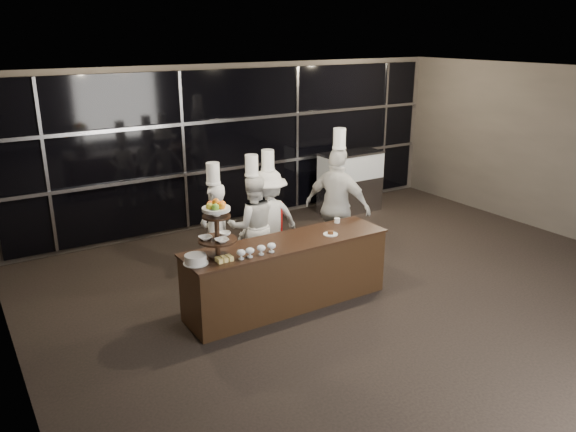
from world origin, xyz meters
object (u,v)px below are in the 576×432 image
layer_cake (196,259)px  display_case (350,179)px  chef_c (268,219)px  buffet_counter (287,273)px  chef_a (215,231)px  chef_b (253,225)px  chef_d (337,206)px  display_stand (217,224)px

layer_cake → display_case: 5.44m
chef_c → buffet_counter: bearing=-109.1°
layer_cake → chef_a: chef_a is taller
chef_b → chef_d: (1.33, -0.33, 0.15)m
layer_cake → chef_c: size_ratio=0.16×
buffet_counter → display_case: display_case is taller
buffet_counter → chef_c: (0.42, 1.21, 0.34)m
chef_c → display_case: bearing=29.5°
layer_cake → chef_d: chef_d is taller
chef_a → chef_b: size_ratio=0.97×
chef_d → display_stand: bearing=-161.7°
chef_b → chef_c: (0.32, 0.08, 0.01)m
layer_cake → chef_c: (1.74, 1.26, -0.17)m
layer_cake → chef_b: size_ratio=0.16×
chef_c → chef_d: bearing=-22.0°
chef_a → display_stand: bearing=-113.5°
chef_a → buffet_counter: bearing=-68.4°
chef_c → chef_a: bearing=-179.5°
display_case → chef_c: size_ratio=0.69×
chef_a → chef_d: bearing=-11.8°
chef_c → layer_cake: bearing=-144.0°
buffet_counter → chef_a: chef_a is taller
display_stand → chef_c: chef_c is taller
display_stand → display_case: bearing=33.5°
layer_cake → display_stand: bearing=9.0°
display_case → buffet_counter: bearing=-139.2°
display_case → chef_a: size_ratio=0.72×
layer_cake → chef_b: 1.85m
chef_a → chef_b: chef_b is taller
display_stand → chef_a: size_ratio=0.41×
display_stand → layer_cake: display_stand is taller
layer_cake → display_case: size_ratio=0.23×
display_stand → chef_c: size_ratio=0.40×
buffet_counter → chef_a: size_ratio=1.58×
display_stand → layer_cake: 0.49m
chef_c → chef_d: 1.10m
display_stand → layer_cake: (-0.32, -0.05, -0.37)m
layer_cake → chef_b: bearing=39.8°
chef_b → display_stand: bearing=-134.2°
chef_d → chef_b: bearing=166.2°
chef_a → chef_d: (1.91, -0.40, 0.16)m
display_case → chef_d: (-1.86, -2.03, 0.26)m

